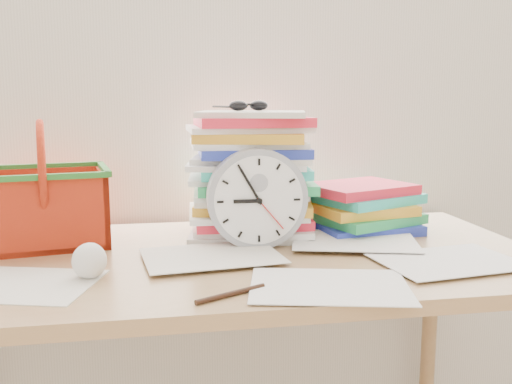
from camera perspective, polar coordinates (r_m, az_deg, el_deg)
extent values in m
cube|color=silver|center=(1.65, -4.79, 18.35)|extent=(4.00, 0.04, 2.70)
cube|color=silver|center=(1.62, -4.70, 16.71)|extent=(2.40, 0.01, 2.50)
cube|color=#9F774A|center=(1.28, -2.75, -6.85)|extent=(1.40, 0.70, 0.03)
cylinder|color=#9F774A|center=(1.87, 16.89, -14.10)|extent=(0.04, 0.04, 0.72)
cylinder|color=#979BA3|center=(1.30, 0.10, -0.67)|extent=(0.23, 0.05, 0.23)
sphere|color=white|center=(1.15, -16.35, -6.57)|extent=(0.07, 0.07, 0.07)
cylinder|color=black|center=(1.01, -2.52, -10.14)|extent=(0.13, 0.07, 0.01)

